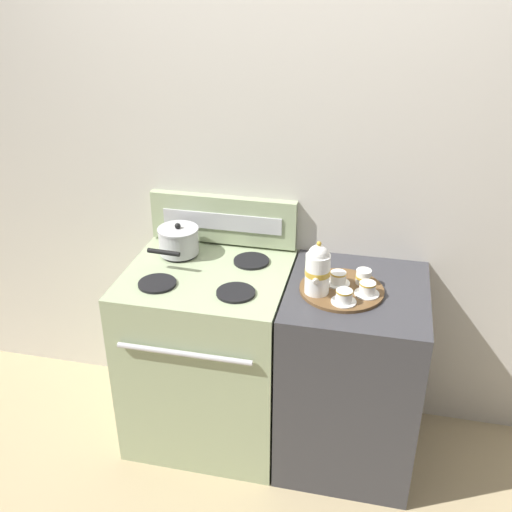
{
  "coord_description": "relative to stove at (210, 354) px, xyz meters",
  "views": [
    {
      "loc": [
        0.43,
        -2.24,
        2.2
      ],
      "look_at": [
        -0.09,
        0.06,
        0.98
      ],
      "focal_mm": 42.0,
      "sensor_mm": 36.0,
      "label": 1
    }
  ],
  "objects": [
    {
      "name": "stove",
      "position": [
        0.0,
        0.0,
        0.0
      ],
      "size": [
        0.73,
        0.68,
        0.91
      ],
      "color": "#9EAD84",
      "rests_on": "ground"
    },
    {
      "name": "side_counter",
      "position": [
        0.68,
        0.0,
        -0.0
      ],
      "size": [
        0.6,
        0.65,
        0.9
      ],
      "color": "#38383D",
      "rests_on": "ground"
    },
    {
      "name": "teacup_left",
      "position": [
        0.59,
        0.01,
        0.49
      ],
      "size": [
        0.1,
        0.1,
        0.06
      ],
      "color": "white",
      "rests_on": "serving_tray"
    },
    {
      "name": "control_panel",
      "position": [
        0.0,
        0.3,
        0.58
      ],
      "size": [
        0.72,
        0.05,
        0.24
      ],
      "color": "#9EAD84",
      "rests_on": "stove"
    },
    {
      "name": "ground_plane",
      "position": [
        0.31,
        0.0,
        -0.45
      ],
      "size": [
        6.0,
        6.0,
        0.0
      ],
      "primitive_type": "plane",
      "color": "tan"
    },
    {
      "name": "creamer_jug",
      "position": [
        0.69,
        0.04,
        0.49
      ],
      "size": [
        0.07,
        0.07,
        0.06
      ],
      "color": "white",
      "rests_on": "serving_tray"
    },
    {
      "name": "serving_tray",
      "position": [
        0.61,
        -0.02,
        0.45
      ],
      "size": [
        0.36,
        0.36,
        0.01
      ],
      "color": "brown",
      "rests_on": "side_counter"
    },
    {
      "name": "teapot",
      "position": [
        0.51,
        -0.08,
        0.57
      ],
      "size": [
        0.11,
        0.17,
        0.24
      ],
      "color": "white",
      "rests_on": "serving_tray"
    },
    {
      "name": "wall_back",
      "position": [
        0.31,
        0.35,
        0.65
      ],
      "size": [
        6.0,
        0.05,
        2.2
      ],
      "color": "beige",
      "rests_on": "ground"
    },
    {
      "name": "saucepan",
      "position": [
        -0.18,
        0.14,
        0.52
      ],
      "size": [
        0.19,
        0.28,
        0.15
      ],
      "color": "#B7B7BC",
      "rests_on": "stove"
    },
    {
      "name": "teacup_right",
      "position": [
        0.63,
        -0.14,
        0.49
      ],
      "size": [
        0.1,
        0.1,
        0.06
      ],
      "color": "white",
      "rests_on": "serving_tray"
    },
    {
      "name": "teacup_front",
      "position": [
        0.72,
        -0.05,
        0.49
      ],
      "size": [
        0.1,
        0.1,
        0.06
      ],
      "color": "white",
      "rests_on": "serving_tray"
    }
  ]
}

